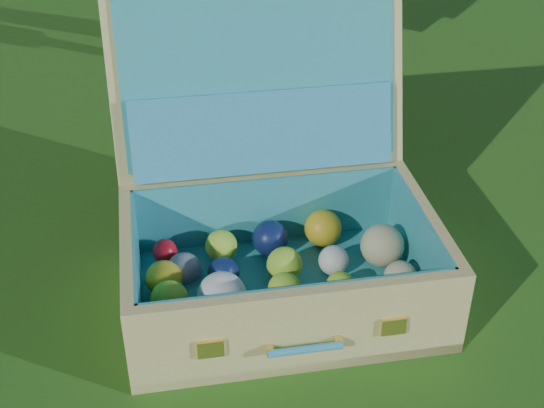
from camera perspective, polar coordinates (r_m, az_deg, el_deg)
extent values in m
plane|color=#215114|center=(1.69, 5.14, -2.91)|extent=(60.00, 60.00, 0.00)
sphere|color=teal|center=(1.56, -6.65, -4.97)|extent=(0.07, 0.07, 0.07)
cube|color=#CFBE6F|center=(1.52, 0.72, -6.97)|extent=(0.63, 0.44, 0.02)
cube|color=#CFBE6F|center=(1.33, 2.26, -9.56)|extent=(0.60, 0.06, 0.18)
cube|color=#CFBE6F|center=(1.62, -0.49, -0.55)|extent=(0.60, 0.06, 0.18)
cube|color=#CFBE6F|center=(1.46, -10.60, -5.75)|extent=(0.05, 0.36, 0.18)
cube|color=#CFBE6F|center=(1.54, 11.42, -3.37)|extent=(0.05, 0.36, 0.18)
cube|color=teal|center=(1.51, 0.72, -6.56)|extent=(0.58, 0.39, 0.01)
cube|color=teal|center=(1.33, 2.15, -8.81)|extent=(0.56, 0.04, 0.16)
cube|color=teal|center=(1.60, -0.41, -0.50)|extent=(0.56, 0.04, 0.16)
cube|color=teal|center=(1.45, -10.09, -5.36)|extent=(0.03, 0.36, 0.16)
cube|color=teal|center=(1.53, 10.97, -3.10)|extent=(0.03, 0.36, 0.16)
cube|color=#CFBE6F|center=(1.56, -1.08, 9.67)|extent=(0.61, 0.19, 0.39)
cube|color=teal|center=(1.54, -0.96, 9.59)|extent=(0.56, 0.15, 0.34)
cube|color=teal|center=(1.55, -0.68, 5.44)|extent=(0.54, 0.10, 0.17)
cube|color=#F2C659|center=(1.30, -4.65, -10.82)|extent=(0.05, 0.01, 0.04)
cube|color=#F2C659|center=(1.36, 9.14, -9.08)|extent=(0.05, 0.01, 0.04)
cylinder|color=teal|center=(1.32, 2.51, -10.89)|extent=(0.13, 0.02, 0.01)
cube|color=#F2C659|center=(1.32, -0.17, -10.98)|extent=(0.01, 0.02, 0.01)
cube|color=#F2C659|center=(1.34, 5.01, -10.31)|extent=(0.01, 0.02, 0.01)
sphere|color=red|center=(1.38, -7.84, -10.13)|extent=(0.05, 0.05, 0.05)
sphere|color=silver|center=(1.37, -3.20, -9.14)|extent=(0.09, 0.09, 0.09)
sphere|color=orange|center=(1.40, 1.66, -8.90)|extent=(0.06, 0.06, 0.06)
sphere|color=orange|center=(1.42, 6.53, -8.48)|extent=(0.05, 0.05, 0.05)
sphere|color=orange|center=(1.44, 11.30, -7.77)|extent=(0.07, 0.07, 0.07)
sphere|color=#A9D935|center=(1.45, -7.73, -7.13)|extent=(0.07, 0.07, 0.07)
sphere|color=silver|center=(1.43, -3.79, -6.94)|extent=(0.09, 0.09, 0.09)
sphere|color=#A9D935|center=(1.46, 0.96, -6.42)|extent=(0.07, 0.07, 0.07)
sphere|color=#A9D935|center=(1.48, 5.19, -6.18)|extent=(0.06, 0.06, 0.06)
sphere|color=#CABF8E|center=(1.51, 9.63, -5.46)|extent=(0.07, 0.07, 0.07)
sphere|color=gold|center=(1.50, -8.14, -5.57)|extent=(0.07, 0.07, 0.07)
sphere|color=#0E1B46|center=(1.50, -3.68, -5.19)|extent=(0.06, 0.06, 0.06)
sphere|color=#A9D935|center=(1.52, 0.95, -4.58)|extent=(0.07, 0.07, 0.07)
sphere|color=silver|center=(1.54, 4.66, -4.25)|extent=(0.06, 0.06, 0.06)
sphere|color=#CABF8E|center=(1.57, 8.30, -3.12)|extent=(0.09, 0.09, 0.09)
sphere|color=red|center=(1.58, -8.08, -3.54)|extent=(0.05, 0.05, 0.05)
sphere|color=#A9D935|center=(1.57, -3.84, -3.14)|extent=(0.07, 0.07, 0.07)
sphere|color=#0E1B46|center=(1.58, -0.13, -2.60)|extent=(0.08, 0.08, 0.08)
sphere|color=gold|center=(1.61, 3.86, -1.82)|extent=(0.08, 0.08, 0.08)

